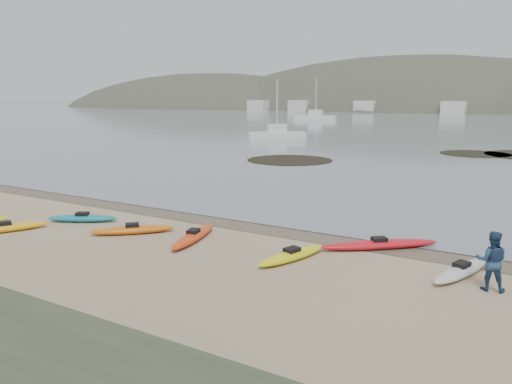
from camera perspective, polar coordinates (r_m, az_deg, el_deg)
The scene contains 6 objects.
ground at distance 22.98m, azimuth 0.00°, elevation -3.67°, with size 600.00×600.00×0.00m, color tan.
wet_sand at distance 22.73m, azimuth -0.39°, elevation -3.83°, with size 60.00×60.00×0.00m, color brown.
kayaks at distance 20.48m, azimuth -7.95°, elevation -5.13°, with size 20.88×9.49×0.34m.
person_east at distance 16.73m, azimuth 25.33°, elevation -7.12°, with size 0.90×0.70×1.85m, color navy.
kelp_mats at distance 51.62m, azimuth 21.95°, elevation 3.77°, with size 28.33×24.37×0.04m.
moored_boats at distance 95.31m, azimuth 25.12°, elevation 6.83°, with size 97.63×89.20×1.33m.
Camera 1 is at (11.40, -19.08, 5.83)m, focal length 35.00 mm.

